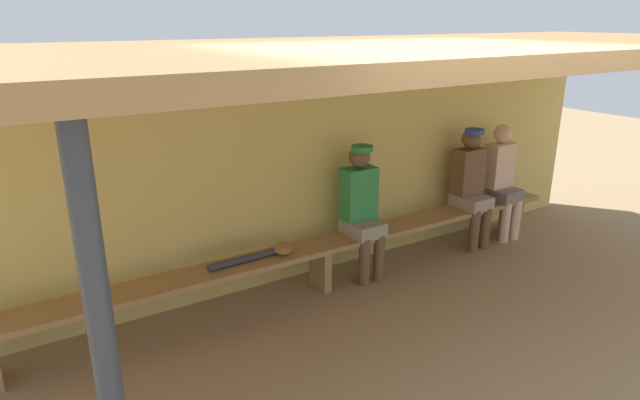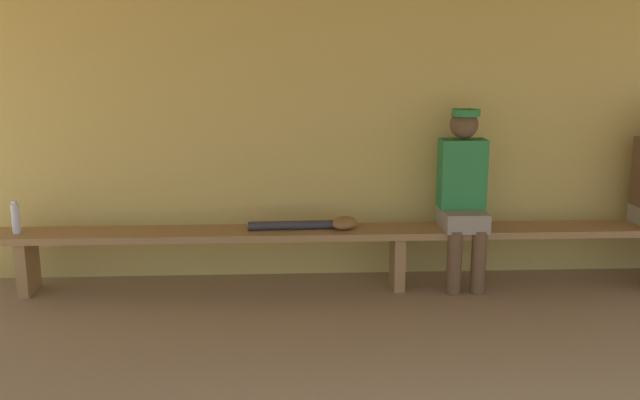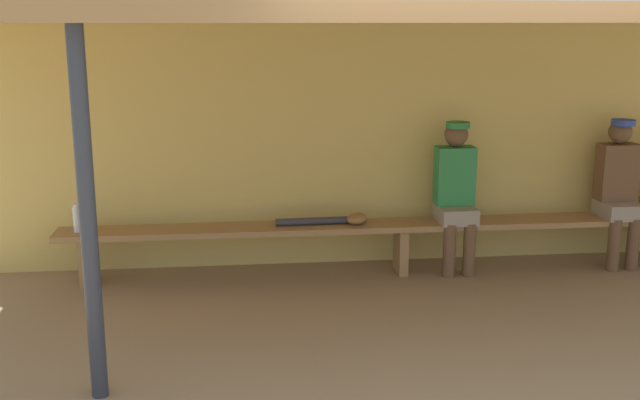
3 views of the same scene
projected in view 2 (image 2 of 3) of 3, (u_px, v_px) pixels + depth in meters
The scene contains 7 objects.
ground_plane at pixel (441, 380), 3.84m from camera, with size 24.00×24.00×0.00m, color #937754.
back_wall at pixel (391, 136), 5.55m from camera, with size 8.00×0.20×2.20m, color #D8BC60.
bench at pixel (398, 237), 5.27m from camera, with size 6.00×0.36×0.46m.
player_with_sunglasses at pixel (463, 190), 5.22m from camera, with size 0.34×0.42×1.34m.
water_bottle_green at pixel (16, 218), 5.08m from camera, with size 0.06×0.06×0.24m.
baseball_glove_dark_brown at pixel (345, 223), 5.22m from camera, with size 0.24×0.17×0.09m, color olive.
baseball_bat at pixel (299, 225), 5.21m from camera, with size 0.07×0.07×0.75m, color #333338.
Camera 2 is at (-0.84, -3.50, 1.78)m, focal length 39.33 mm.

